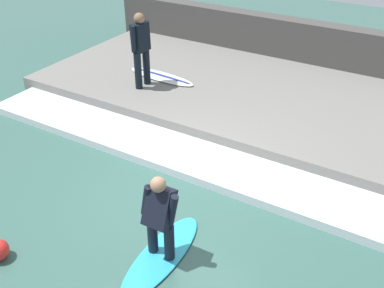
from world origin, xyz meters
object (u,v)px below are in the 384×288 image
at_px(surfboard_riding, 162,255).
at_px(surfboard_waiting_near, 161,76).
at_px(surfer_riding, 160,214).
at_px(surfer_waiting_near, 141,46).

distance_m(surfboard_riding, surfboard_waiting_near, 5.54).
distance_m(surfer_riding, surfboard_waiting_near, 5.54).
xyz_separation_m(surfboard_riding, surfer_riding, (0.00, 0.00, 0.77)).
distance_m(surfer_waiting_near, surfboard_waiting_near, 1.11).
relative_size(surfboard_riding, surfboard_waiting_near, 0.96).
relative_size(surfer_riding, surfer_waiting_near, 0.78).
bearing_deg(surfer_riding, surfboard_riding, 0.00).
relative_size(surfboard_riding, surfer_waiting_near, 1.07).
height_order(surfboard_riding, surfboard_waiting_near, surfboard_waiting_near).
bearing_deg(surfboard_waiting_near, surfboard_riding, -145.92).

